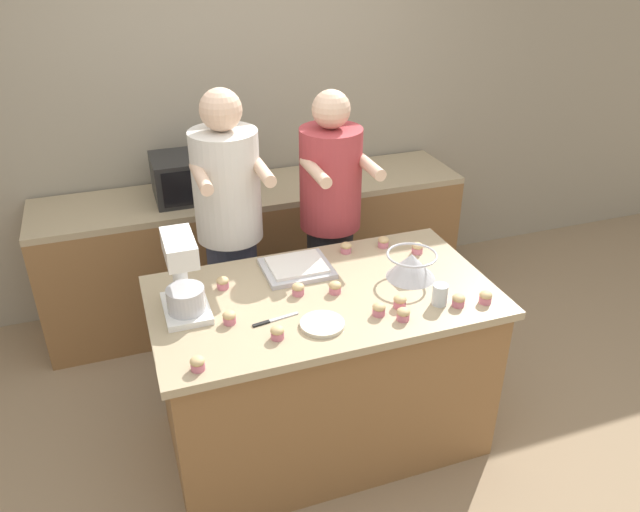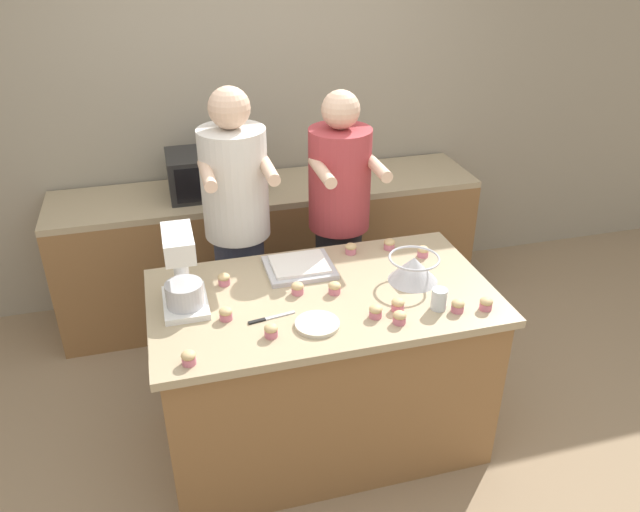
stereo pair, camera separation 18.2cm
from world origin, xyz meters
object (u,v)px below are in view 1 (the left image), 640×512
mixing_bowl (411,265)px  cupcake_12 (277,332)px  cupcake_9 (223,283)px  baking_tray (297,267)px  person_left (231,238)px  drinking_glass (440,295)px  cupcake_11 (298,289)px  cupcake_13 (346,247)px  cupcake_4 (400,301)px  microwave_oven (194,176)px  small_plate (322,324)px  cupcake_0 (403,314)px  cupcake_1 (486,297)px  cupcake_2 (379,309)px  cupcake_6 (417,248)px  cupcake_8 (229,317)px  person_right (330,228)px  cupcake_3 (198,363)px  stand_mixer (183,279)px  cupcake_10 (383,242)px  cupcake_7 (335,287)px

mixing_bowl → cupcake_12: 0.81m
cupcake_9 → baking_tray: bearing=6.2°
person_left → drinking_glass: 1.23m
cupcake_11 → cupcake_13: 0.48m
cupcake_4 → microwave_oven: bearing=113.0°
small_plate → cupcake_0: bearing=-11.9°
drinking_glass → small_plate: bearing=178.6°
cupcake_1 → cupcake_2: size_ratio=1.00×
small_plate → cupcake_6: 0.84m
cupcake_2 → cupcake_8: bearing=166.2°
cupcake_2 → cupcake_11: size_ratio=1.00×
person_left → cupcake_0: size_ratio=29.09×
person_left → person_right: person_left is taller
microwave_oven → cupcake_3: size_ratio=8.37×
cupcake_13 → cupcake_2: bearing=-97.2°
cupcake_2 → cupcake_8: 0.67m
person_left → person_right: bearing=-0.0°
stand_mixer → cupcake_12: bearing=-45.2°
cupcake_8 → cupcake_3: bearing=-124.2°
microwave_oven → cupcake_2: bearing=-70.9°
mixing_bowl → cupcake_10: mixing_bowl is taller
cupcake_1 → small_plate: bearing=174.4°
cupcake_2 → cupcake_12: (-0.48, -0.02, 0.00)m
small_plate → cupcake_4: 0.39m
cupcake_4 → cupcake_9: 0.85m
cupcake_2 → cupcake_13: 0.60m
cupcake_2 → cupcake_10: 0.66m
baking_tray → cupcake_4: cupcake_4 is taller
small_plate → cupcake_1: size_ratio=3.32×
cupcake_9 → cupcake_11: 0.37m
cupcake_1 → person_left: bearing=134.0°
cupcake_4 → baking_tray: bearing=126.1°
cupcake_4 → cupcake_6: same height
microwave_oven → cupcake_1: microwave_oven is taller
cupcake_8 → cupcake_10: (0.94, 0.43, 0.00)m
cupcake_4 → cupcake_11: size_ratio=1.00×
cupcake_4 → person_right: bearing=90.1°
stand_mixer → small_plate: stand_mixer is taller
cupcake_2 → cupcake_7: (-0.12, 0.24, 0.00)m
stand_mixer → baking_tray: size_ratio=1.13×
cupcake_8 → cupcake_12: (0.17, -0.18, 0.00)m
person_left → small_plate: person_left is taller
baking_tray → cupcake_8: (-0.42, -0.34, 0.01)m
cupcake_10 → small_plate: bearing=-133.6°
cupcake_0 → cupcake_2: bearing=140.0°
drinking_glass → cupcake_13: bearing=110.4°
small_plate → cupcake_2: 0.27m
cupcake_1 → cupcake_2: same height
cupcake_3 → small_plate: bearing=11.7°
cupcake_6 → microwave_oven: bearing=130.9°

